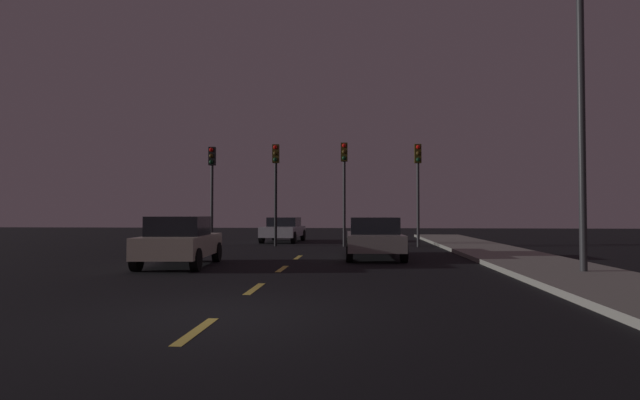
# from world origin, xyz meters

# --- Properties ---
(ground_plane) EXTENTS (80.00, 80.00, 0.00)m
(ground_plane) POSITION_xyz_m (0.00, 7.00, 0.00)
(ground_plane) COLOR black
(sidewalk_curb_right) EXTENTS (3.00, 40.00, 0.15)m
(sidewalk_curb_right) POSITION_xyz_m (7.50, 7.00, 0.07)
(sidewalk_curb_right) COLOR gray
(sidewalk_curb_right) RESTS_ON ground_plane
(lane_stripe_nearest) EXTENTS (0.16, 1.60, 0.01)m
(lane_stripe_nearest) POSITION_xyz_m (0.00, -1.20, 0.00)
(lane_stripe_nearest) COLOR #EACC4C
(lane_stripe_nearest) RESTS_ON ground_plane
(lane_stripe_second) EXTENTS (0.16, 1.60, 0.01)m
(lane_stripe_second) POSITION_xyz_m (0.00, 2.60, 0.00)
(lane_stripe_second) COLOR #EACC4C
(lane_stripe_second) RESTS_ON ground_plane
(lane_stripe_third) EXTENTS (0.16, 1.60, 0.01)m
(lane_stripe_third) POSITION_xyz_m (0.00, 6.40, 0.00)
(lane_stripe_third) COLOR #EACC4C
(lane_stripe_third) RESTS_ON ground_plane
(lane_stripe_fourth) EXTENTS (0.16, 1.60, 0.01)m
(lane_stripe_fourth) POSITION_xyz_m (0.00, 10.20, 0.00)
(lane_stripe_fourth) COLOR #EACC4C
(lane_stripe_fourth) RESTS_ON ground_plane
(traffic_signal_far_left) EXTENTS (0.32, 0.38, 4.86)m
(traffic_signal_far_left) POSITION_xyz_m (-5.00, 16.22, 3.41)
(traffic_signal_far_left) COLOR #2D2D30
(traffic_signal_far_left) RESTS_ON ground_plane
(traffic_signal_center_left) EXTENTS (0.32, 0.38, 4.96)m
(traffic_signal_center_left) POSITION_xyz_m (-1.83, 16.22, 3.47)
(traffic_signal_center_left) COLOR black
(traffic_signal_center_left) RESTS_ON ground_plane
(traffic_signal_center_right) EXTENTS (0.32, 0.38, 5.00)m
(traffic_signal_center_right) POSITION_xyz_m (1.50, 16.22, 3.50)
(traffic_signal_center_right) COLOR #2D2D30
(traffic_signal_center_right) RESTS_ON ground_plane
(traffic_signal_far_right) EXTENTS (0.32, 0.38, 4.90)m
(traffic_signal_far_right) POSITION_xyz_m (5.02, 16.22, 3.43)
(traffic_signal_far_right) COLOR #2D2D30
(traffic_signal_far_right) RESTS_ON ground_plane
(car_stopped_ahead) EXTENTS (2.08, 4.63, 1.45)m
(car_stopped_ahead) POSITION_xyz_m (2.73, 10.21, 0.74)
(car_stopped_ahead) COLOR gray
(car_stopped_ahead) RESTS_ON ground_plane
(car_adjacent_lane) EXTENTS (2.11, 4.01, 1.50)m
(car_adjacent_lane) POSITION_xyz_m (-3.18, 6.87, 0.76)
(car_adjacent_lane) COLOR beige
(car_adjacent_lane) RESTS_ON ground_plane
(car_oncoming_far) EXTENTS (2.11, 4.35, 1.37)m
(car_oncoming_far) POSITION_xyz_m (-2.01, 20.00, 0.71)
(car_oncoming_far) COLOR silver
(car_oncoming_far) RESTS_ON ground_plane
(street_lamp_right) EXTENTS (1.69, 0.36, 7.89)m
(street_lamp_right) POSITION_xyz_m (7.57, 5.16, 4.68)
(street_lamp_right) COLOR #2D2D30
(street_lamp_right) RESTS_ON ground_plane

